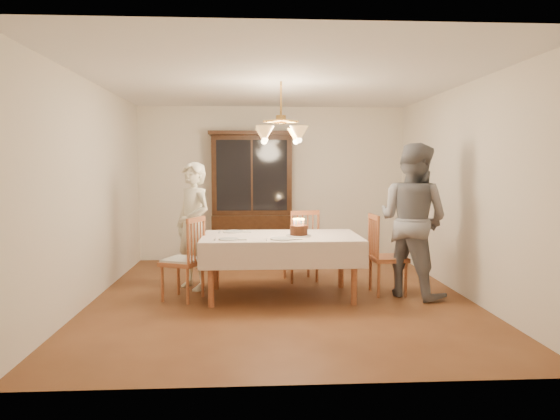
{
  "coord_description": "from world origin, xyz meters",
  "views": [
    {
      "loc": [
        -0.36,
        -6.0,
        1.59
      ],
      "look_at": [
        0.0,
        0.2,
        1.05
      ],
      "focal_mm": 32.0,
      "sensor_mm": 36.0,
      "label": 1
    }
  ],
  "objects": [
    {
      "name": "chair_left_end",
      "position": [
        -1.18,
        -0.07,
        0.45
      ],
      "size": [
        0.56,
        0.57,
        1.0
      ],
      "color": "#9A4E2C",
      "rests_on": "ground"
    },
    {
      "name": "dining_table",
      "position": [
        0.0,
        0.0,
        0.68
      ],
      "size": [
        1.9,
        1.1,
        0.76
      ],
      "color": "#9A4E2C",
      "rests_on": "ground"
    },
    {
      "name": "place_setting_near_right",
      "position": [
        0.0,
        -0.35,
        0.77
      ],
      "size": [
        0.42,
        0.27,
        0.02
      ],
      "color": "white",
      "rests_on": "dining_table"
    },
    {
      "name": "elderly_woman",
      "position": [
        -1.11,
        0.46,
        0.82
      ],
      "size": [
        0.69,
        0.71,
        1.65
      ],
      "primitive_type": "imported",
      "rotation": [
        0.0,
        0.0,
        -0.86
      ],
      "color": "white",
      "rests_on": "ground"
    },
    {
      "name": "chandelier",
      "position": [
        -0.0,
        -0.0,
        1.98
      ],
      "size": [
        0.62,
        0.62,
        0.73
      ],
      "color": "#BF8C3F",
      "rests_on": "ground"
    },
    {
      "name": "china_hutch",
      "position": [
        -0.35,
        2.25,
        1.04
      ],
      "size": [
        1.38,
        0.54,
        2.16
      ],
      "color": "black",
      "rests_on": "ground"
    },
    {
      "name": "adult_in_grey",
      "position": [
        1.62,
        -0.03,
        0.94
      ],
      "size": [
        1.14,
        1.15,
        1.87
      ],
      "primitive_type": "imported",
      "rotation": [
        0.0,
        0.0,
        2.3
      ],
      "color": "slate",
      "rests_on": "ground"
    },
    {
      "name": "room_shell",
      "position": [
        0.0,
        0.0,
        1.58
      ],
      "size": [
        5.0,
        5.0,
        5.0
      ],
      "color": "white",
      "rests_on": "ground"
    },
    {
      "name": "place_setting_far_left",
      "position": [
        -0.58,
        0.32,
        0.77
      ],
      "size": [
        0.41,
        0.27,
        0.02
      ],
      "color": "white",
      "rests_on": "dining_table"
    },
    {
      "name": "place_setting_near_left",
      "position": [
        -0.61,
        -0.34,
        0.77
      ],
      "size": [
        0.37,
        0.23,
        0.02
      ],
      "color": "white",
      "rests_on": "dining_table"
    },
    {
      "name": "birthday_cake",
      "position": [
        0.21,
        -0.07,
        0.82
      ],
      "size": [
        0.3,
        0.3,
        0.21
      ],
      "color": "white",
      "rests_on": "dining_table"
    },
    {
      "name": "ground",
      "position": [
        0.0,
        0.0,
        0.0
      ],
      "size": [
        5.0,
        5.0,
        0.0
      ],
      "primitive_type": "plane",
      "color": "brown",
      "rests_on": "ground"
    },
    {
      "name": "chair_right_end",
      "position": [
        1.33,
        0.06,
        0.44
      ],
      "size": [
        0.44,
        0.46,
        1.0
      ],
      "color": "#9A4E2C",
      "rests_on": "ground"
    },
    {
      "name": "chair_far_side",
      "position": [
        0.33,
        0.84,
        0.44
      ],
      "size": [
        0.53,
        0.51,
        1.0
      ],
      "color": "#9A4E2C",
      "rests_on": "ground"
    }
  ]
}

